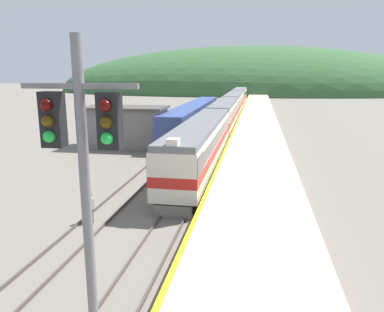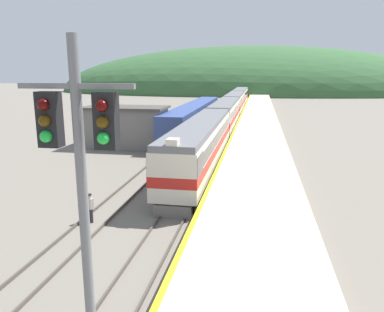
{
  "view_description": "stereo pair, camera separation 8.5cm",
  "coord_description": "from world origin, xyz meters",
  "views": [
    {
      "loc": [
        4.46,
        -0.15,
        8.03
      ],
      "look_at": [
        0.17,
        24.34,
        2.43
      ],
      "focal_mm": 35.0,
      "sensor_mm": 36.0,
      "label": 1
    },
    {
      "loc": [
        4.55,
        -0.13,
        8.03
      ],
      "look_at": [
        0.17,
        24.34,
        2.43
      ],
      "focal_mm": 35.0,
      "sensor_mm": 36.0,
      "label": 2
    }
  ],
  "objects": [
    {
      "name": "carriage_fourth",
      "position": [
        0.0,
        92.11,
        2.25
      ],
      "size": [
        2.84,
        19.57,
        4.13
      ],
      "color": "black",
      "rests_on": "ground"
    },
    {
      "name": "siding_train",
      "position": [
        -4.07,
        50.14,
        1.95
      ],
      "size": [
        2.9,
        30.61,
        3.79
      ],
      "color": "black",
      "rests_on": "ground"
    },
    {
      "name": "station_shed",
      "position": [
        -9.59,
        38.24,
        2.23
      ],
      "size": [
        8.93,
        4.59,
        4.42
      ],
      "color": "slate",
      "rests_on": "ground"
    },
    {
      "name": "signal_mast_main",
      "position": [
        1.33,
        6.12,
        5.71
      ],
      "size": [
        2.2,
        0.42,
        8.69
      ],
      "color": "slate",
      "rests_on": "ground"
    },
    {
      "name": "distant_hills",
      "position": [
        0.0,
        155.39,
        0.0
      ],
      "size": [
        158.07,
        71.13,
        36.24
      ],
      "color": "#335B33",
      "rests_on": "ground"
    },
    {
      "name": "carriage_third",
      "position": [
        0.0,
        71.67,
        2.25
      ],
      "size": [
        2.84,
        19.57,
        4.13
      ],
      "color": "black",
      "rests_on": "ground"
    },
    {
      "name": "express_train_lead_car",
      "position": [
        0.0,
        29.5,
        2.26
      ],
      "size": [
        2.85,
        21.63,
        4.49
      ],
      "color": "black",
      "rests_on": "ground"
    },
    {
      "name": "track_worker",
      "position": [
        -4.25,
        17.74,
        0.92
      ],
      "size": [
        0.42,
        0.36,
        1.63
      ],
      "color": "#2D2D33",
      "rests_on": "ground"
    },
    {
      "name": "track_siding",
      "position": [
        -4.07,
        70.0,
        0.08
      ],
      "size": [
        1.52,
        180.0,
        0.16
      ],
      "color": "#4C443D",
      "rests_on": "ground"
    },
    {
      "name": "carriage_second",
      "position": [
        0.0,
        51.22,
        2.25
      ],
      "size": [
        2.84,
        19.57,
        4.13
      ],
      "color": "black",
      "rests_on": "ground"
    },
    {
      "name": "platform",
      "position": [
        4.49,
        50.0,
        0.56
      ],
      "size": [
        5.83,
        140.0,
        1.13
      ],
      "color": "#B2A893",
      "rests_on": "ground"
    },
    {
      "name": "track_main",
      "position": [
        0.0,
        70.0,
        0.08
      ],
      "size": [
        1.52,
        180.0,
        0.16
      ],
      "color": "#4C443D",
      "rests_on": "ground"
    }
  ]
}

